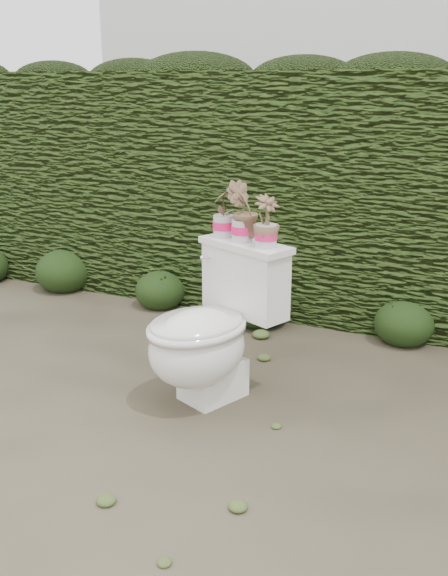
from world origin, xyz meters
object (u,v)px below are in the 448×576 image
at_px(toilet, 210,333).
at_px(potted_plant_center, 242,213).
at_px(potted_plant_right, 266,223).
at_px(potted_plant_left, 223,212).

height_order(toilet, potted_plant_center, potted_plant_center).
bearing_deg(potted_plant_right, potted_plant_center, 98.73).
bearing_deg(potted_plant_left, potted_plant_right, 55.18).
bearing_deg(toilet, potted_plant_right, 59.79).
xyz_separation_m(toilet, potted_plant_left, (-0.05, 0.28, 0.55)).
relative_size(potted_plant_left, potted_plant_center, 0.90).
bearing_deg(potted_plant_center, toilet, 50.96).
relative_size(toilet, potted_plant_center, 2.83).
relative_size(potted_plant_center, potted_plant_right, 1.21).
bearing_deg(potted_plant_center, potted_plant_right, 135.27).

